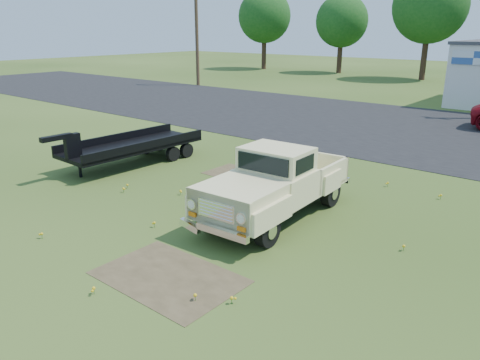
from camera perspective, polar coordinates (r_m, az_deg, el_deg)
name	(u,v)px	position (r m, az deg, el deg)	size (l,w,h in m)	color
ground	(213,217)	(12.88, -3.29, -4.50)	(140.00, 140.00, 0.00)	#2F4616
asphalt_lot	(412,130)	(25.54, 20.21, 5.80)	(90.00, 14.00, 0.02)	black
dirt_patch_a	(169,277)	(10.03, -8.67, -11.63)	(3.00, 2.00, 0.01)	#463C25
dirt_patch_b	(238,174)	(16.60, -0.22, 0.76)	(2.20, 1.60, 0.01)	#463C25
utility_pole_west	(197,32)	(43.01, -5.29, 17.53)	(1.60, 0.30, 9.00)	#4C3923
treeline_a	(264,16)	(60.65, 3.00, 19.31)	(6.40, 6.40, 9.52)	#3A251A
treeline_b	(342,21)	(56.16, 12.31, 18.40)	(5.76, 5.76, 8.57)	#3A251A
treeline_c	(430,6)	(50.87, 22.16, 19.06)	(7.04, 7.04, 10.47)	#3A251A
vintage_pickup_truck	(276,183)	(12.57, 4.40, -0.32)	(2.11, 5.41, 1.96)	beige
flatbed_trailer	(132,143)	(18.12, -13.02, 4.41)	(1.97, 5.90, 1.61)	black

